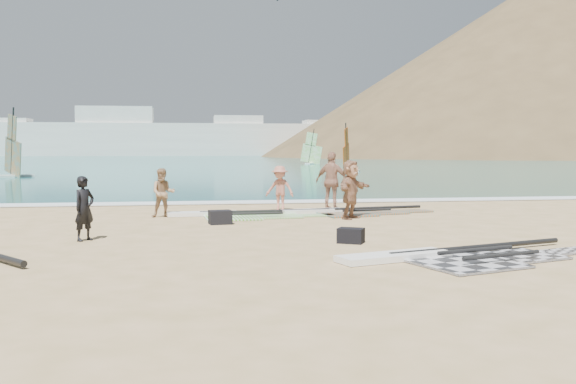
{
  "coord_description": "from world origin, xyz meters",
  "views": [
    {
      "loc": [
        -2.77,
        -12.24,
        2.15
      ],
      "look_at": [
        -0.22,
        4.0,
        1.0
      ],
      "focal_mm": 40.0,
      "sensor_mm": 36.0,
      "label": 1
    }
  ],
  "objects": [
    {
      "name": "person_wetsuit",
      "position": [
        -5.12,
        2.94,
        0.75
      ],
      "size": [
        0.62,
        0.65,
        1.49
      ],
      "primitive_type": "imported",
      "rotation": [
        0.0,
        0.0,
        0.87
      ],
      "color": "black",
      "rests_on": "ground"
    },
    {
      "name": "beachgoer_back",
      "position": [
        2.07,
        8.94,
        1.0
      ],
      "size": [
        1.24,
        1.07,
        2.0
      ],
      "primitive_type": "imported",
      "rotation": [
        0.0,
        0.0,
        2.54
      ],
      "color": "#AD785E",
      "rests_on": "ground"
    },
    {
      "name": "rig_grey",
      "position": [
        2.29,
        -0.7,
        0.05
      ],
      "size": [
        5.61,
        3.1,
        0.2
      ],
      "rotation": [
        0.0,
        0.0,
        0.3
      ],
      "color": "#242426",
      "rests_on": "ground"
    },
    {
      "name": "far_town",
      "position": [
        -15.72,
        150.0,
        4.49
      ],
      "size": [
        160.0,
        8.0,
        12.0
      ],
      "color": "white",
      "rests_on": "ground"
    },
    {
      "name": "ground",
      "position": [
        0.0,
        0.0,
        0.0
      ],
      "size": [
        300.0,
        300.0,
        0.0
      ],
      "primitive_type": "plane",
      "color": "tan",
      "rests_on": "ground"
    },
    {
      "name": "rig_green",
      "position": [
        -1.26,
        7.56,
        0.05
      ],
      "size": [
        5.22,
        2.09,
        0.2
      ],
      "rotation": [
        0.0,
        0.0,
        0.06
      ],
      "color": "#4DB01B",
      "rests_on": "ground"
    },
    {
      "name": "beachgoer_left",
      "position": [
        -3.52,
        7.7,
        0.75
      ],
      "size": [
        0.73,
        0.57,
        1.51
      ],
      "primitive_type": "imported",
      "rotation": [
        0.0,
        0.0,
        0.0
      ],
      "color": "#A57D57",
      "rests_on": "ground"
    },
    {
      "name": "headland_main",
      "position": [
        85.0,
        130.0,
        0.0
      ],
      "size": [
        143.0,
        143.0,
        45.0
      ],
      "primitive_type": "cone",
      "color": "brown",
      "rests_on": "ground"
    },
    {
      "name": "gear_bag_far",
      "position": [
        0.84,
        1.64,
        0.17
      ],
      "size": [
        0.68,
        0.62,
        0.34
      ],
      "primitive_type": "cube",
      "rotation": [
        0.0,
        0.0,
        -0.49
      ],
      "color": "black",
      "rests_on": "ground"
    },
    {
      "name": "windsurfer_centre",
      "position": [
        11.16,
        43.1,
        1.27
      ],
      "size": [
        2.44,
        2.66,
        4.34
      ],
      "rotation": [
        0.0,
        0.0,
        -0.44
      ],
      "color": "white",
      "rests_on": "ground"
    },
    {
      "name": "gear_bag_near",
      "position": [
        -1.88,
        5.67,
        0.19
      ],
      "size": [
        0.67,
        0.53,
        0.39
      ],
      "primitive_type": "cube",
      "rotation": [
        0.0,
        0.0,
        0.16
      ],
      "color": "black",
      "rests_on": "ground"
    },
    {
      "name": "sea",
      "position": [
        0.0,
        132.0,
        0.0
      ],
      "size": [
        300.0,
        240.0,
        0.06
      ],
      "primitive_type": "cube",
      "color": "#0C4F58",
      "rests_on": "ground"
    },
    {
      "name": "windsurfer_left",
      "position": [
        -14.98,
        35.66,
        1.41
      ],
      "size": [
        2.72,
        2.82,
        5.01
      ],
      "rotation": [
        0.0,
        0.0,
        0.59
      ],
      "color": "white",
      "rests_on": "ground"
    },
    {
      "name": "beachgoer_mid",
      "position": [
        0.31,
        9.13,
        0.76
      ],
      "size": [
        1.14,
        0.97,
        1.53
      ],
      "primitive_type": "imported",
      "rotation": [
        0.0,
        0.0,
        -0.51
      ],
      "color": "#BA6B55",
      "rests_on": "ground"
    },
    {
      "name": "beachgoer_right",
      "position": [
        2.06,
        6.38,
        0.89
      ],
      "size": [
        1.49,
        1.58,
        1.78
      ],
      "primitive_type": "imported",
      "rotation": [
        0.0,
        0.0,
        0.84
      ],
      "color": "#A16F50",
      "rests_on": "ground"
    },
    {
      "name": "windsurfer_right",
      "position": [
        12.66,
        66.99,
        1.31
      ],
      "size": [
        2.5,
        2.42,
        4.5
      ],
      "rotation": [
        0.0,
        0.0,
        0.96
      ],
      "color": "white",
      "rests_on": "ground"
    },
    {
      "name": "surf_line",
      "position": [
        0.0,
        12.3,
        0.0
      ],
      "size": [
        300.0,
        1.2,
        0.04
      ],
      "primitive_type": "cube",
      "color": "white",
      "rests_on": "ground"
    },
    {
      "name": "rig_orange",
      "position": [
        2.32,
        7.98,
        0.05
      ],
      "size": [
        5.1,
        2.39,
        0.2
      ],
      "rotation": [
        0.0,
        0.0,
        0.18
      ],
      "color": "#EC5517",
      "rests_on": "ground"
    }
  ]
}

